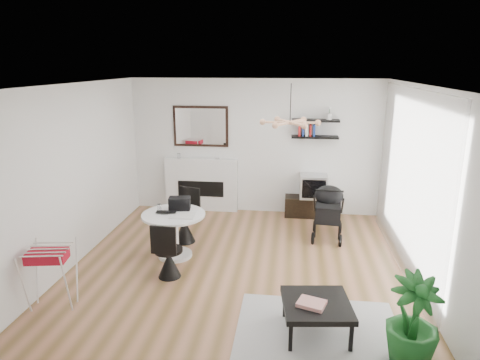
# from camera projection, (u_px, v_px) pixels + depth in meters

# --- Properties ---
(floor) EXTENTS (5.00, 5.00, 0.00)m
(floor) POSITION_uv_depth(u_px,v_px,m) (240.00, 264.00, 6.55)
(floor) COLOR brown
(floor) RESTS_ON ground
(ceiling) EXTENTS (5.00, 5.00, 0.00)m
(ceiling) POSITION_uv_depth(u_px,v_px,m) (240.00, 84.00, 5.84)
(ceiling) COLOR white
(ceiling) RESTS_ON wall_back
(wall_back) EXTENTS (5.00, 0.00, 5.00)m
(wall_back) POSITION_uv_depth(u_px,v_px,m) (255.00, 147.00, 8.59)
(wall_back) COLOR white
(wall_back) RESTS_ON floor
(wall_left) EXTENTS (0.00, 5.00, 5.00)m
(wall_left) POSITION_uv_depth(u_px,v_px,m) (77.00, 174.00, 6.49)
(wall_left) COLOR white
(wall_left) RESTS_ON floor
(wall_right) EXTENTS (0.00, 5.00, 5.00)m
(wall_right) POSITION_uv_depth(u_px,v_px,m) (419.00, 185.00, 5.90)
(wall_right) COLOR white
(wall_right) RESTS_ON floor
(sheer_curtain) EXTENTS (0.04, 3.60, 2.60)m
(sheer_curtain) POSITION_uv_depth(u_px,v_px,m) (408.00, 181.00, 6.10)
(sheer_curtain) COLOR white
(sheer_curtain) RESTS_ON wall_right
(fireplace) EXTENTS (1.50, 0.17, 2.16)m
(fireplace) POSITION_uv_depth(u_px,v_px,m) (201.00, 178.00, 8.82)
(fireplace) COLOR white
(fireplace) RESTS_ON floor
(shelf_lower) EXTENTS (0.90, 0.25, 0.04)m
(shelf_lower) POSITION_uv_depth(u_px,v_px,m) (315.00, 137.00, 8.26)
(shelf_lower) COLOR black
(shelf_lower) RESTS_ON wall_back
(shelf_upper) EXTENTS (0.90, 0.25, 0.04)m
(shelf_upper) POSITION_uv_depth(u_px,v_px,m) (316.00, 120.00, 8.18)
(shelf_upper) COLOR black
(shelf_upper) RESTS_ON wall_back
(pendant_lamp) EXTENTS (0.90, 0.90, 0.10)m
(pendant_lamp) POSITION_uv_depth(u_px,v_px,m) (290.00, 122.00, 6.19)
(pendant_lamp) COLOR tan
(pendant_lamp) RESTS_ON ceiling
(tv_console) EXTENTS (1.07, 0.38, 0.40)m
(tv_console) POSITION_uv_depth(u_px,v_px,m) (312.00, 207.00, 8.57)
(tv_console) COLOR black
(tv_console) RESTS_ON floor
(crt_tv) EXTENTS (0.53, 0.46, 0.46)m
(crt_tv) POSITION_uv_depth(u_px,v_px,m) (313.00, 186.00, 8.45)
(crt_tv) COLOR silver
(crt_tv) RESTS_ON tv_console
(dining_table) EXTENTS (0.99, 0.99, 0.72)m
(dining_table) POSITION_uv_depth(u_px,v_px,m) (174.00, 228.00, 6.70)
(dining_table) COLOR white
(dining_table) RESTS_ON floor
(laptop) EXTENTS (0.33, 0.22, 0.03)m
(laptop) POSITION_uv_depth(u_px,v_px,m) (166.00, 213.00, 6.61)
(laptop) COLOR black
(laptop) RESTS_ON dining_table
(black_bag) EXTENTS (0.36, 0.25, 0.20)m
(black_bag) POSITION_uv_depth(u_px,v_px,m) (180.00, 203.00, 6.80)
(black_bag) COLOR black
(black_bag) RESTS_ON dining_table
(newspaper) EXTENTS (0.39, 0.33, 0.01)m
(newspaper) POSITION_uv_depth(u_px,v_px,m) (183.00, 215.00, 6.54)
(newspaper) COLOR white
(newspaper) RESTS_ON dining_table
(drinking_glass) EXTENTS (0.06, 0.06, 0.11)m
(drinking_glass) POSITION_uv_depth(u_px,v_px,m) (159.00, 207.00, 6.76)
(drinking_glass) COLOR white
(drinking_glass) RESTS_ON dining_table
(chair_far) EXTENTS (0.48, 0.49, 0.93)m
(chair_far) POSITION_uv_depth(u_px,v_px,m) (185.00, 225.00, 7.33)
(chair_far) COLOR black
(chair_far) RESTS_ON floor
(chair_near) EXTENTS (0.40, 0.41, 0.84)m
(chair_near) POSITION_uv_depth(u_px,v_px,m) (169.00, 260.00, 6.10)
(chair_near) COLOR black
(chair_near) RESTS_ON floor
(drying_rack) EXTENTS (0.62, 0.59, 0.81)m
(drying_rack) POSITION_uv_depth(u_px,v_px,m) (51.00, 276.00, 5.30)
(drying_rack) COLOR white
(drying_rack) RESTS_ON floor
(stroller) EXTENTS (0.58, 0.87, 1.02)m
(stroller) POSITION_uv_depth(u_px,v_px,m) (328.00, 214.00, 7.47)
(stroller) COLOR black
(stroller) RESTS_ON floor
(rug) EXTENTS (1.87, 1.35, 0.01)m
(rug) POSITION_uv_depth(u_px,v_px,m) (318.00, 329.00, 4.94)
(rug) COLOR gray
(rug) RESTS_ON floor
(coffee_table) EXTENTS (0.83, 0.83, 0.38)m
(coffee_table) POSITION_uv_depth(u_px,v_px,m) (317.00, 306.00, 4.79)
(coffee_table) COLOR black
(coffee_table) RESTS_ON rug
(magazines) EXTENTS (0.36, 0.32, 0.04)m
(magazines) POSITION_uv_depth(u_px,v_px,m) (312.00, 303.00, 4.71)
(magazines) COLOR #C63D31
(magazines) RESTS_ON coffee_table
(potted_plant) EXTENTS (0.68, 0.68, 0.96)m
(potted_plant) POSITION_uv_depth(u_px,v_px,m) (413.00, 321.00, 4.29)
(potted_plant) COLOR #18561E
(potted_plant) RESTS_ON floor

